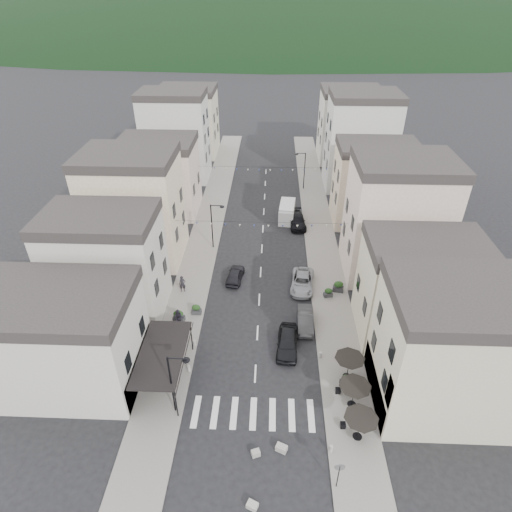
# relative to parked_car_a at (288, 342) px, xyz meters

# --- Properties ---
(ground) EXTENTS (700.00, 700.00, 0.00)m
(ground) POSITION_rel_parked_car_a_xyz_m (-2.80, -9.06, -0.81)
(ground) COLOR black
(ground) RESTS_ON ground
(sidewalk_left) EXTENTS (4.00, 76.00, 0.12)m
(sidewalk_left) POSITION_rel_parked_car_a_xyz_m (-10.30, 22.94, -0.75)
(sidewalk_left) COLOR slate
(sidewalk_left) RESTS_ON ground
(sidewalk_right) EXTENTS (4.00, 76.00, 0.12)m
(sidewalk_right) POSITION_rel_parked_car_a_xyz_m (4.70, 22.94, -0.75)
(sidewalk_right) COLOR slate
(sidewalk_right) RESTS_ON ground
(hill_backdrop) EXTENTS (640.00, 360.00, 70.00)m
(hill_backdrop) POSITION_rel_parked_car_a_xyz_m (-2.80, 290.94, -0.81)
(hill_backdrop) COLOR black
(hill_backdrop) RESTS_ON ground
(boutique_building) EXTENTS (12.00, 8.00, 8.00)m
(boutique_building) POSITION_rel_parked_car_a_xyz_m (-18.30, -4.06, 3.19)
(boutique_building) COLOR beige
(boutique_building) RESTS_ON ground
(bistro_building) EXTENTS (10.00, 8.00, 10.00)m
(bistro_building) POSITION_rel_parked_car_a_xyz_m (11.70, -5.06, 4.19)
(bistro_building) COLOR beige
(bistro_building) RESTS_ON ground
(boutique_awning) EXTENTS (3.77, 7.50, 3.28)m
(boutique_awning) POSITION_rel_parked_car_a_xyz_m (-10.05, -4.06, 2.31)
(boutique_awning) COLOR black
(boutique_awning) RESTS_ON ground
(buildings_row_left) EXTENTS (10.20, 54.16, 14.00)m
(buildings_row_left) POSITION_rel_parked_car_a_xyz_m (-17.30, 28.69, 5.31)
(buildings_row_left) COLOR beige
(buildings_row_left) RESTS_ON ground
(buildings_row_right) EXTENTS (10.20, 54.16, 14.50)m
(buildings_row_right) POSITION_rel_parked_car_a_xyz_m (11.70, 27.53, 5.51)
(buildings_row_right) COLOR beige
(buildings_row_right) RESTS_ON ground
(cafe_terrace) EXTENTS (2.50, 8.10, 2.53)m
(cafe_terrace) POSITION_rel_parked_car_a_xyz_m (4.90, -6.26, 1.55)
(cafe_terrace) COLOR black
(cafe_terrace) RESTS_ON ground
(streetlamp_left_near) EXTENTS (1.70, 0.56, 6.00)m
(streetlamp_left_near) POSITION_rel_parked_car_a_xyz_m (-8.62, -7.06, 2.89)
(streetlamp_left_near) COLOR black
(streetlamp_left_near) RESTS_ON ground
(streetlamp_left_far) EXTENTS (1.70, 0.56, 6.00)m
(streetlamp_left_far) POSITION_rel_parked_car_a_xyz_m (-8.62, 16.94, 2.89)
(streetlamp_left_far) COLOR black
(streetlamp_left_far) RESTS_ON ground
(streetlamp_right_far) EXTENTS (1.70, 0.56, 6.00)m
(streetlamp_right_far) POSITION_rel_parked_car_a_xyz_m (3.02, 34.94, 2.89)
(streetlamp_right_far) COLOR black
(streetlamp_right_far) RESTS_ON ground
(traffic_sign) EXTENTS (0.70, 0.07, 2.70)m
(traffic_sign) POSITION_rel_parked_car_a_xyz_m (3.00, -12.56, 1.12)
(traffic_sign) COLOR black
(traffic_sign) RESTS_ON ground
(bollards) EXTENTS (11.66, 10.26, 0.60)m
(bollards) POSITION_rel_parked_car_a_xyz_m (-2.80, -3.56, -0.39)
(bollards) COLOR gray
(bollards) RESTS_ON ground
(bunting_near) EXTENTS (19.00, 0.28, 0.62)m
(bunting_near) POSITION_rel_parked_car_a_xyz_m (-2.80, 12.94, 4.85)
(bunting_near) COLOR black
(bunting_near) RESTS_ON ground
(bunting_far) EXTENTS (19.00, 0.28, 0.62)m
(bunting_far) POSITION_rel_parked_car_a_xyz_m (-2.80, 28.94, 4.85)
(bunting_far) COLOR black
(bunting_far) RESTS_ON ground
(parked_car_a) EXTENTS (2.27, 4.87, 1.62)m
(parked_car_a) POSITION_rel_parked_car_a_xyz_m (0.00, 0.00, 0.00)
(parked_car_a) COLOR black
(parked_car_a) RESTS_ON ground
(parked_car_b) EXTENTS (1.62, 4.31, 1.40)m
(parked_car_b) POSITION_rel_parked_car_a_xyz_m (1.80, 3.15, -0.11)
(parked_car_b) COLOR #313133
(parked_car_b) RESTS_ON ground
(parked_car_c) EXTENTS (2.89, 5.38, 1.43)m
(parked_car_c) POSITION_rel_parked_car_a_xyz_m (1.80, 9.27, -0.09)
(parked_car_c) COLOR gray
(parked_car_c) RESTS_ON ground
(parked_car_d) EXTENTS (2.53, 5.28, 1.49)m
(parked_car_d) POSITION_rel_parked_car_a_xyz_m (1.80, 23.09, -0.06)
(parked_car_d) COLOR black
(parked_car_d) RESTS_ON ground
(parked_car_e) EXTENTS (2.10, 4.17, 1.36)m
(parked_car_e) POSITION_rel_parked_car_a_xyz_m (-5.60, 10.35, -0.13)
(parked_car_e) COLOR black
(parked_car_e) RESTS_ON ground
(delivery_van) EXTENTS (2.46, 5.21, 2.42)m
(delivery_van) POSITION_rel_parked_car_a_xyz_m (0.45, 24.96, 0.38)
(delivery_van) COLOR silver
(delivery_van) RESTS_ON ground
(pedestrian_a) EXTENTS (0.76, 0.56, 1.92)m
(pedestrian_a) POSITION_rel_parked_car_a_xyz_m (-11.04, 7.92, 0.27)
(pedestrian_a) COLOR black
(pedestrian_a) RESTS_ON sidewalk_left
(pedestrian_b) EXTENTS (0.99, 0.79, 1.97)m
(pedestrian_b) POSITION_rel_parked_car_a_xyz_m (-10.38, 2.46, 0.30)
(pedestrian_b) COLOR black
(pedestrian_b) RESTS_ON sidewalk_left
(concrete_block_a) EXTENTS (0.93, 0.78, 0.50)m
(concrete_block_a) POSITION_rel_parked_car_a_xyz_m (-0.63, -10.06, -0.56)
(concrete_block_a) COLOR gray
(concrete_block_a) RESTS_ON ground
(concrete_block_b) EXTENTS (0.72, 0.64, 0.45)m
(concrete_block_b) POSITION_rel_parked_car_a_xyz_m (-2.47, -10.50, -0.58)
(concrete_block_b) COLOR gray
(concrete_block_b) RESTS_ON ground
(concrete_block_c) EXTENTS (0.84, 0.74, 0.40)m
(concrete_block_c) POSITION_rel_parked_car_a_xyz_m (-2.54, -14.08, -0.61)
(concrete_block_c) COLOR #9E9C96
(concrete_block_c) RESTS_ON ground
(planter_la) EXTENTS (0.99, 0.56, 1.10)m
(planter_la) POSITION_rel_parked_car_a_xyz_m (-9.02, 4.35, -0.15)
(planter_la) COLOR #2F2F31
(planter_la) RESTS_ON sidewalk_left
(planter_lb) EXTENTS (1.20, 0.77, 1.26)m
(planter_lb) POSITION_rel_parked_car_a_xyz_m (-10.57, 3.21, -0.08)
(planter_lb) COLOR #2D2D30
(planter_lb) RESTS_ON sidewalk_left
(planter_ra) EXTENTS (1.03, 0.65, 1.09)m
(planter_ra) POSITION_rel_parked_car_a_xyz_m (4.75, -4.05, -0.16)
(planter_ra) COLOR #2E2E30
(planter_ra) RESTS_ON sidewalk_right
(planter_rb) EXTENTS (1.02, 0.71, 1.04)m
(planter_rb) POSITION_rel_parked_car_a_xyz_m (4.47, 7.62, -0.18)
(planter_rb) COLOR #2F2F31
(planter_rb) RESTS_ON sidewalk_right
(planter_rc) EXTENTS (1.24, 0.85, 1.27)m
(planter_rc) POSITION_rel_parked_car_a_xyz_m (5.63, 8.58, -0.07)
(planter_rc) COLOR #28282A
(planter_rc) RESTS_ON sidewalk_right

